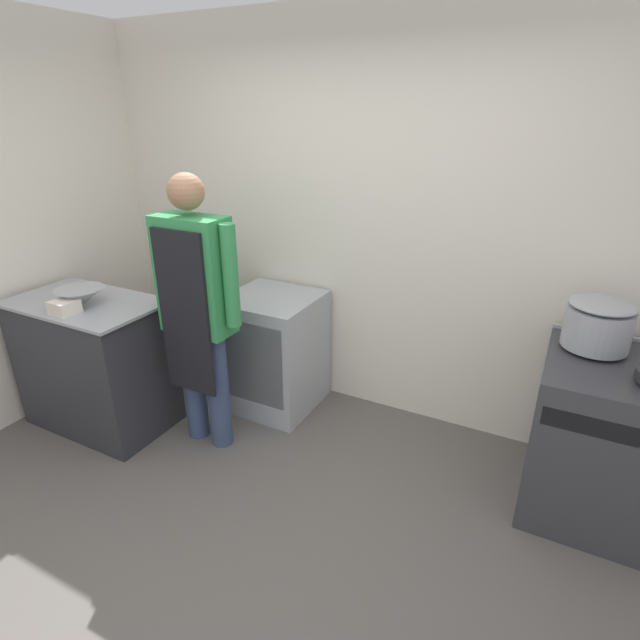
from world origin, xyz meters
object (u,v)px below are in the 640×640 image
Objects in this scene: mixing_bowl at (80,297)px; plastic_tub at (64,307)px; stock_pot at (599,323)px; fridge_unit at (273,351)px; person_cook at (196,302)px; stove at (610,441)px.

mixing_bowl is 0.14m from plastic_tub.
plastic_tub is 3.07m from stock_pot.
fridge_unit is 2.85× the size of mixing_bowl.
person_cook is 2.26m from stock_pot.
plastic_tub is at bearing -153.87° from person_cook.
plastic_tub is 0.43× the size of stock_pot.
stove is at bearing 12.23° from person_cook.
stock_pot reaches higher than stove.
mixing_bowl is at bearing -137.76° from fridge_unit.
stove is 1.06× the size of fridge_unit.
plastic_tub reaches higher than stove.
person_cook is 5.84× the size of mixing_bowl.
plastic_tub is at bearing -164.23° from stove.
stove is 2.74× the size of stock_pot.
person_cook reaches higher than fridge_unit.
person_cook reaches higher than stock_pot.
plastic_tub is at bearing -78.60° from mixing_bowl.
stock_pot reaches higher than plastic_tub.
fridge_unit is 1.34m from mixing_bowl.
stove is 3.01× the size of mixing_bowl.
fridge_unit is at bearing 42.24° from mixing_bowl.
stock_pot is at bearing 1.06° from fridge_unit.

